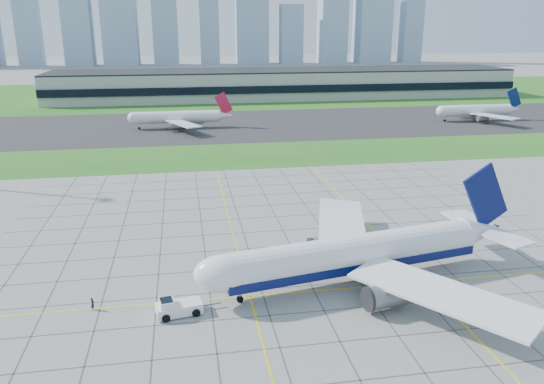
# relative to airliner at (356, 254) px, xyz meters

# --- Properties ---
(ground) EXTENTS (1400.00, 1400.00, 0.00)m
(ground) POSITION_rel_airliner_xyz_m (-7.24, -0.10, -4.79)
(ground) COLOR #959691
(ground) RESTS_ON ground
(grass_median) EXTENTS (700.00, 35.00, 0.04)m
(grass_median) POSITION_rel_airliner_xyz_m (-7.24, 89.90, -4.77)
(grass_median) COLOR #1E641C
(grass_median) RESTS_ON ground
(asphalt_taxiway) EXTENTS (700.00, 75.00, 0.04)m
(asphalt_taxiway) POSITION_rel_airliner_xyz_m (-7.24, 144.90, -4.76)
(asphalt_taxiway) COLOR #383838
(asphalt_taxiway) RESTS_ON ground
(grass_far) EXTENTS (700.00, 145.00, 0.04)m
(grass_far) POSITION_rel_airliner_xyz_m (-7.24, 254.90, -4.77)
(grass_far) COLOR #1E641C
(grass_far) RESTS_ON ground
(apron_markings) EXTENTS (120.00, 130.00, 0.03)m
(apron_markings) POSITION_rel_airliner_xyz_m (-6.81, 10.99, -4.77)
(apron_markings) COLOR #474744
(apron_markings) RESTS_ON ground
(terminal) EXTENTS (260.00, 43.00, 15.80)m
(terminal) POSITION_rel_airliner_xyz_m (32.76, 229.77, 3.11)
(terminal) COLOR #B7B7B2
(terminal) RESTS_ON ground
(city_skyline) EXTENTS (523.00, 32.40, 160.00)m
(city_skyline) POSITION_rel_airliner_xyz_m (-15.95, 519.90, 54.30)
(city_skyline) COLOR #94ACC1
(city_skyline) RESTS_ON ground
(airliner) EXTENTS (55.18, 55.40, 17.51)m
(airliner) POSITION_rel_airliner_xyz_m (0.00, 0.00, 0.00)
(airliner) COLOR white
(airliner) RESTS_ON ground
(pushback_tug) EXTENTS (9.49, 4.25, 2.61)m
(pushback_tug) POSITION_rel_airliner_xyz_m (-28.18, -5.63, -3.63)
(pushback_tug) COLOR white
(pushback_tug) RESTS_ON ground
(crew_near) EXTENTS (0.58, 0.76, 1.88)m
(crew_near) POSITION_rel_airliner_xyz_m (-40.16, -2.22, -3.85)
(crew_near) COLOR black
(crew_near) RESTS_ON ground
(distant_jet_1) EXTENTS (39.46, 42.66, 14.08)m
(distant_jet_1) POSITION_rel_airliner_xyz_m (-27.63, 141.17, -0.30)
(distant_jet_1) COLOR white
(distant_jet_1) RESTS_ON ground
(distant_jet_2) EXTENTS (36.99, 42.66, 14.08)m
(distant_jet_2) POSITION_rel_airliner_xyz_m (100.02, 137.72, -0.30)
(distant_jet_2) COLOR white
(distant_jet_2) RESTS_ON ground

